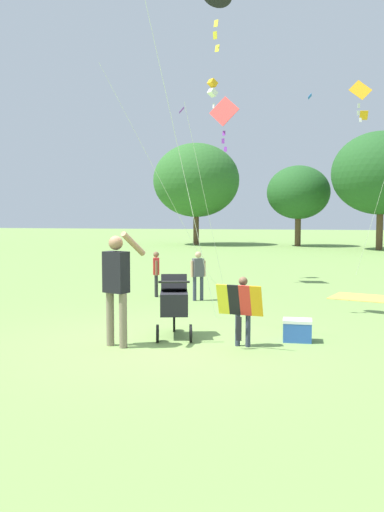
# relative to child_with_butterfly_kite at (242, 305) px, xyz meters

# --- Properties ---
(ground_plane) EXTENTS (120.00, 120.00, 0.00)m
(ground_plane) POSITION_rel_child_with_butterfly_kite_xyz_m (-1.25, -0.08, -0.64)
(ground_plane) COLOR #75994C
(treeline_distant) EXTENTS (37.99, 7.98, 6.43)m
(treeline_distant) POSITION_rel_child_with_butterfly_kite_xyz_m (0.16, 24.63, 3.22)
(treeline_distant) COLOR brown
(treeline_distant) RESTS_ON ground
(child_with_butterfly_kite) EXTENTS (0.71, 0.42, 1.06)m
(child_with_butterfly_kite) POSITION_rel_child_with_butterfly_kite_xyz_m (0.00, 0.00, 0.00)
(child_with_butterfly_kite) COLOR #33384C
(child_with_butterfly_kite) RESTS_ON ground
(person_adult_flyer) EXTENTS (0.65, 0.50, 1.76)m
(person_adult_flyer) POSITION_rel_child_with_butterfly_kite_xyz_m (-1.86, -0.33, 0.37)
(person_adult_flyer) COLOR #7F705B
(person_adult_flyer) RESTS_ON ground
(stroller) EXTENTS (0.67, 1.12, 1.03)m
(stroller) POSITION_rel_child_with_butterfly_kite_xyz_m (-1.16, 0.50, -0.04)
(stroller) COLOR black
(stroller) RESTS_ON ground
(kite_orange_delta) EXTENTS (1.64, 1.99, 6.29)m
(kite_orange_delta) POSITION_rel_child_with_butterfly_kite_xyz_m (2.81, 10.34, 4.92)
(kite_orange_delta) COLOR #F4A319
(kite_orange_delta) RESTS_ON ground
(kite_green_novelty) EXTENTS (1.10, 2.69, 5.31)m
(kite_green_novelty) POSITION_rel_child_with_butterfly_kite_xyz_m (-1.25, 7.22, 4.04)
(kite_green_novelty) COLOR red
(kite_green_novelty) RESTS_ON ground
(kite_blue_high) EXTENTS (2.32, 3.95, 5.98)m
(kite_blue_high) POSITION_rel_child_with_butterfly_kite_xyz_m (-1.73, 8.18, 4.97)
(kite_blue_high) COLOR #F4A319
(kite_blue_high) RESTS_ON ground
(distant_kites_cluster) EXTENTS (12.88, 12.18, 10.73)m
(distant_kites_cluster) POSITION_rel_child_with_butterfly_kite_xyz_m (-0.12, 23.57, 9.41)
(distant_kites_cluster) COLOR #F4A319
(person_sitting_far) EXTENTS (0.21, 0.34, 1.09)m
(person_sitting_far) POSITION_rel_child_with_butterfly_kite_xyz_m (-2.53, 4.65, 0.00)
(person_sitting_far) COLOR #232328
(person_sitting_far) RESTS_ON ground
(person_kid_running) EXTENTS (0.32, 0.25, 1.13)m
(person_kid_running) POSITION_rel_child_with_butterfly_kite_xyz_m (-1.42, 4.23, 0.03)
(person_kid_running) COLOR #33384C
(person_kid_running) RESTS_ON ground
(picnic_blanket) EXTENTS (1.70, 1.57, 0.02)m
(picnic_blanket) POSITION_rel_child_with_butterfly_kite_xyz_m (2.36, 5.35, -0.63)
(picnic_blanket) COLOR gold
(picnic_blanket) RESTS_ON ground
(cooler_box) EXTENTS (0.45, 0.33, 0.35)m
(cooler_box) POSITION_rel_child_with_butterfly_kite_xyz_m (0.82, 0.53, -0.47)
(cooler_box) COLOR #2D5BB7
(cooler_box) RESTS_ON ground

